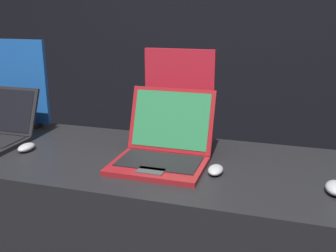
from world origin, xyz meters
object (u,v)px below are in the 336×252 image
object	(u,v)px
laptop_middle	(163,147)
mouse_middle	(216,170)
mouse_back	(336,188)
promo_stand_front	(22,86)
mouse_front	(26,147)
promo_stand_middle	(179,100)

from	to	relation	value
laptop_middle	mouse_middle	world-z (taller)	laptop_middle
mouse_middle	mouse_back	size ratio (longest dim) A/B	0.90
promo_stand_front	laptop_middle	distance (m)	0.91
mouse_front	promo_stand_middle	distance (m)	0.70
laptop_middle	mouse_back	bearing A→B (deg)	-9.00
mouse_front	mouse_middle	size ratio (longest dim) A/B	1.01
laptop_middle	mouse_middle	distance (m)	0.24
laptop_middle	promo_stand_middle	xyz separation A→B (m)	(-0.00, 0.23, 0.14)
mouse_front	mouse_back	xyz separation A→B (m)	(1.25, -0.05, 0.00)
promo_stand_front	mouse_middle	bearing A→B (deg)	-16.97
mouse_middle	laptop_middle	bearing A→B (deg)	165.70
mouse_front	promo_stand_middle	xyz separation A→B (m)	(0.61, 0.29, 0.19)
mouse_middle	promo_stand_middle	distance (m)	0.41
promo_stand_front	laptop_middle	size ratio (longest dim) A/B	1.22
mouse_front	promo_stand_middle	world-z (taller)	promo_stand_middle
mouse_middle	mouse_back	xyz separation A→B (m)	(0.42, -0.04, 0.00)
mouse_front	mouse_back	size ratio (longest dim) A/B	0.91
promo_stand_front	promo_stand_middle	world-z (taller)	promo_stand_front
promo_stand_middle	mouse_middle	bearing A→B (deg)	-52.32
mouse_middle	mouse_back	bearing A→B (deg)	-6.07
mouse_middle	promo_stand_front	bearing A→B (deg)	163.03
mouse_middle	mouse_back	distance (m)	0.42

